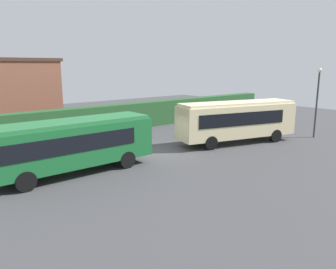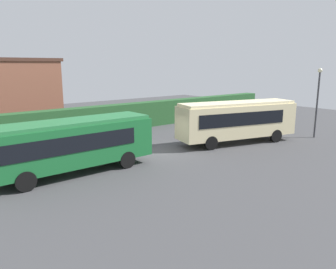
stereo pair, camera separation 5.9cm
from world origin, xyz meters
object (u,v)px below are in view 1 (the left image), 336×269
Objects in this scene: bus_cream at (237,119)px; bus_green at (71,143)px; lamppost at (317,95)px; person_left at (68,149)px; traffic_cone at (134,133)px; person_right at (224,123)px; person_center at (196,125)px.

bus_green is at bearing -169.35° from bus_cream.
person_left is at bearing 161.81° from lamppost.
person_left is at bearing -153.66° from traffic_cone.
bus_cream is at bearing 156.11° from lamppost.
lamppost reaches higher than person_right.
traffic_cone is 0.11× the size of lamppost.
traffic_cone is (-3.95, 3.35, -0.70)m from person_center.
bus_green is 4.97× the size of person_center.
person_left is 8.16m from traffic_cone.
person_left is 19.85m from lamppost.
traffic_cone is at bearing 163.53° from person_right.
person_left is at bearing -166.06° from person_right.
bus_cream reaches higher than person_left.
bus_cream is 1.72× the size of lamppost.
bus_green is at bearing -24.23° from person_left.
traffic_cone is (-6.49, 4.17, -0.73)m from person_right.
bus_green reaches higher than person_left.
lamppost is at bearing -11.96° from bus_green.
bus_green is 9.90m from traffic_cone.
lamppost is at bearing -40.58° from traffic_cone.
lamppost reaches higher than traffic_cone.
lamppost reaches higher than person_left.
person_center is (11.25, 0.27, 0.14)m from person_left.
bus_cream reaches higher than bus_green.
person_left is 0.29× the size of lamppost.
bus_cream is at bearing -54.71° from traffic_cone.
bus_green reaches higher than traffic_cone.
bus_green is 19.83m from lamppost.
person_left is 2.75× the size of traffic_cone.
bus_cream is at bearing 176.76° from person_center.
traffic_cone is at bearing 139.42° from lamppost.
bus_cream is 7.34m from lamppost.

